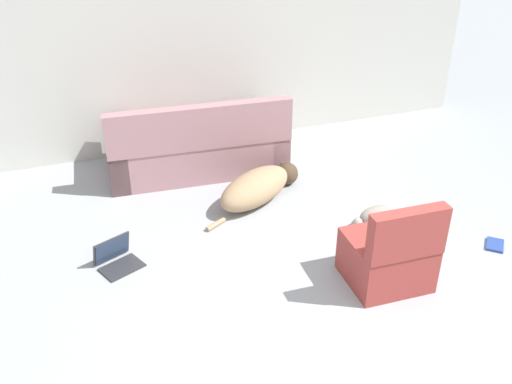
% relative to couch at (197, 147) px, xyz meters
% --- Properties ---
extents(ground_plane, '(20.00, 20.00, 0.00)m').
position_rel_couch_xyz_m(ground_plane, '(0.28, -3.03, -0.28)').
color(ground_plane, '#999EA3').
extents(wall_back, '(7.07, 0.06, 2.57)m').
position_rel_couch_xyz_m(wall_back, '(0.28, 0.71, 1.01)').
color(wall_back, beige).
rests_on(wall_back, ground_plane).
extents(couch, '(2.02, 1.03, 0.89)m').
position_rel_couch_xyz_m(couch, '(0.00, 0.00, 0.00)').
color(couch, '#A3757A').
rests_on(couch, ground_plane).
extents(dog, '(1.25, 0.85, 0.34)m').
position_rel_couch_xyz_m(dog, '(0.41, -0.90, -0.11)').
color(dog, '#A38460').
rests_on(dog, ground_plane).
extents(cat, '(0.54, 0.21, 0.17)m').
position_rel_couch_xyz_m(cat, '(1.34, -1.68, -0.20)').
color(cat, gray).
rests_on(cat, ground_plane).
extents(laptop_open, '(0.44, 0.41, 0.25)m').
position_rel_couch_xyz_m(laptop_open, '(-1.12, -1.50, -0.20)').
color(laptop_open, '#2D2D33').
rests_on(laptop_open, ground_plane).
extents(book_blue, '(0.25, 0.26, 0.02)m').
position_rel_couch_xyz_m(book_blue, '(2.16, -2.40, -0.27)').
color(book_blue, '#28428E').
rests_on(book_blue, ground_plane).
extents(side_chair, '(0.66, 0.61, 0.81)m').
position_rel_couch_xyz_m(side_chair, '(0.95, -2.51, -0.01)').
color(side_chair, '#993833').
rests_on(side_chair, ground_plane).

